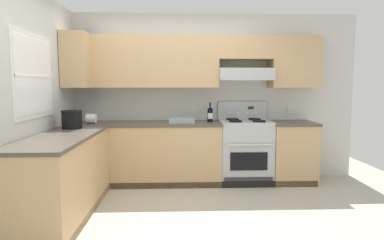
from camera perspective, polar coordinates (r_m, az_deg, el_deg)
ground_plane at (r=3.94m, az=-2.75°, el=-15.73°), size 7.04×7.04×0.00m
wall_back at (r=5.20m, az=1.71°, el=6.20°), size 4.68×0.57×2.55m
wall_left at (r=4.22m, az=-25.04°, el=3.89°), size 0.47×4.00×2.55m
counter_back_run at (r=5.00m, az=-2.05°, el=-5.64°), size 3.60×0.65×0.91m
counter_left_run at (r=4.00m, az=-21.12°, el=-8.96°), size 0.63×1.91×0.91m
stove at (r=5.10m, az=9.00°, el=-5.16°), size 0.76×0.62×1.20m
wine_bottle at (r=4.98m, az=3.11°, el=1.06°), size 0.08×0.08×0.32m
bowl at (r=4.88m, az=-1.77°, el=-0.19°), size 0.37×0.23×0.07m
bucket at (r=4.48m, az=-19.81°, el=0.17°), size 0.26×0.26×0.23m
paper_towel_roll at (r=5.01m, az=-16.80°, el=0.25°), size 0.14×0.14×0.14m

